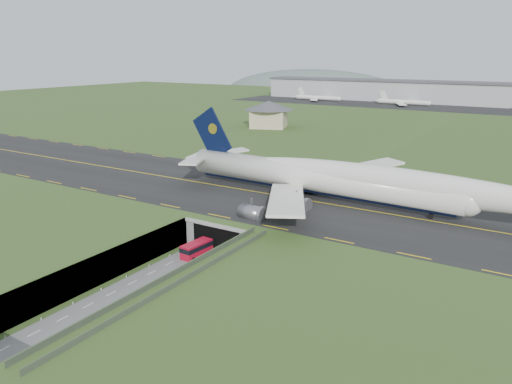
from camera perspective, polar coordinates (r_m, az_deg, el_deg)
The scene contains 10 objects.
ground at distance 101.21m, azimuth -7.26°, elevation -8.06°, with size 900.00×900.00×0.00m, color #375020.
airfield_deck at distance 100.05m, azimuth -7.32°, elevation -6.49°, with size 800.00×800.00×6.00m, color gray.
trench_road at distance 96.02m, azimuth -10.11°, elevation -9.48°, with size 12.00×75.00×0.20m, color slate.
taxiway at distance 124.87m, azimuth 2.18°, elevation -0.37°, with size 800.00×44.00×0.18m, color black.
tunnel_portal at distance 112.48m, azimuth -1.96°, elevation -3.65°, with size 17.00×22.30×6.00m.
guideway at distance 79.34m, azimuth -9.90°, elevation -10.89°, with size 3.00×53.00×7.05m.
jumbo_jet at distance 118.45m, azimuth 9.78°, elevation 1.33°, with size 100.62×63.60×21.05m.
shuttle_tram at distance 103.64m, azimuth -6.80°, elevation -6.48°, with size 3.29×7.47×2.98m.
service_building at distance 240.31m, azimuth 1.48°, elevation 9.16°, with size 29.91×29.91×12.70m.
cargo_terminal at distance 376.52m, azimuth 23.05°, elevation 10.34°, with size 320.00×67.00×15.60m.
Camera 1 is at (59.25, -71.44, 40.37)m, focal length 35.00 mm.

